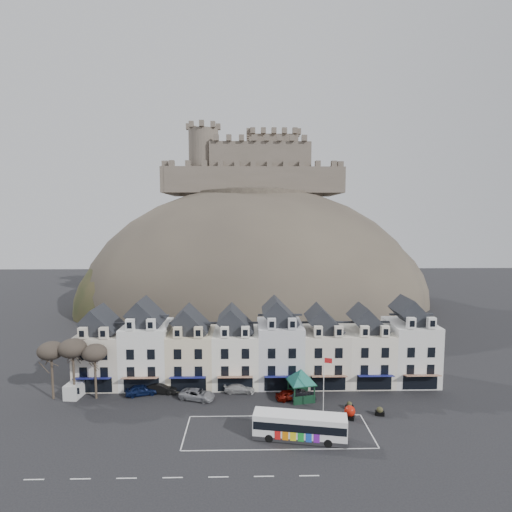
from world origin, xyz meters
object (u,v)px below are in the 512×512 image
at_px(white_van, 78,387).
at_px(car_charcoal, 302,395).
at_px(car_white, 239,388).
at_px(car_black, 161,388).
at_px(flagpole, 324,380).
at_px(car_silver, 197,394).
at_px(car_navy, 141,390).
at_px(red_buoy, 350,412).
at_px(bus_shelter, 301,376).
at_px(bus, 300,425).
at_px(car_maroon, 290,395).

distance_m(white_van, car_charcoal, 32.21).
bearing_deg(car_white, car_black, 92.83).
height_order(flagpole, white_van, flagpole).
bearing_deg(car_black, flagpole, -99.18).
bearing_deg(flagpole, car_silver, 167.07).
height_order(flagpole, car_navy, flagpole).
height_order(red_buoy, white_van, white_van).
relative_size(bus_shelter, red_buoy, 4.00).
bearing_deg(white_van, car_navy, 3.05).
distance_m(car_silver, car_charcoal, 14.70).
bearing_deg(flagpole, bus_shelter, 125.90).
bearing_deg(car_navy, flagpole, -118.34).
bearing_deg(car_navy, bus, -135.36).
distance_m(red_buoy, car_white, 16.25).
height_order(bus_shelter, car_maroon, bus_shelter).
distance_m(flagpole, car_charcoal, 5.64).
bearing_deg(car_white, bus, -147.14).
distance_m(bus_shelter, car_navy, 22.99).
xyz_separation_m(bus_shelter, red_buoy, (5.49, -5.44, -2.57)).
bearing_deg(car_black, car_silver, -105.20).
bearing_deg(bus_shelter, flagpole, -65.95).
xyz_separation_m(bus_shelter, car_maroon, (-1.53, 0.00, -2.74)).
height_order(bus, car_maroon, bus).
bearing_deg(flagpole, car_maroon, 139.17).
height_order(flagpole, car_maroon, flagpole).
height_order(car_black, car_silver, car_black).
xyz_separation_m(car_silver, car_white, (5.89, 2.10, -0.05)).
xyz_separation_m(white_van, car_silver, (17.43, -1.91, -0.33)).
relative_size(bus_shelter, car_silver, 1.38).
height_order(white_van, car_white, white_van).
distance_m(bus, car_white, 14.42).
height_order(bus, car_black, bus).
xyz_separation_m(red_buoy, car_black, (-25.54, 7.94, -0.12)).
relative_size(bus, white_van, 2.35).
bearing_deg(car_maroon, white_van, 72.86).
bearing_deg(car_navy, car_silver, -116.73).
height_order(car_black, car_white, car_black).
xyz_separation_m(bus_shelter, car_navy, (-22.75, 1.93, -2.68)).
height_order(car_silver, car_maroon, car_silver).
distance_m(car_black, car_maroon, 18.69).
height_order(bus_shelter, car_black, bus_shelter).
bearing_deg(flagpole, car_navy, 167.84).
distance_m(car_black, car_silver, 5.87).
bearing_deg(car_charcoal, car_white, 72.80).
bearing_deg(car_silver, bus, -111.30).
height_order(car_silver, car_charcoal, car_silver).
bearing_deg(bus_shelter, car_navy, 163.31).
distance_m(car_navy, car_maroon, 21.31).
relative_size(car_black, car_silver, 0.92).
bearing_deg(car_maroon, car_white, 57.95).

